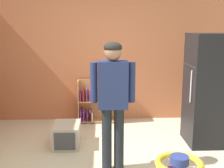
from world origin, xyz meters
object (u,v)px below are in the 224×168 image
object	(u,v)px
bookshelf	(96,104)
standing_person	(113,94)
pet_carrier	(67,135)
refrigerator	(210,90)
baby_walker	(179,168)

from	to	relation	value
bookshelf	standing_person	size ratio (longest dim) A/B	0.50
bookshelf	pet_carrier	world-z (taller)	bookshelf
bookshelf	pet_carrier	distance (m)	1.27
refrigerator	standing_person	size ratio (longest dim) A/B	1.05
bookshelf	baby_walker	bearing A→B (deg)	-65.03
standing_person	baby_walker	size ratio (longest dim) A/B	2.82
refrigerator	standing_person	xyz separation A→B (m)	(-1.59, -0.86, 0.15)
baby_walker	pet_carrier	world-z (taller)	pet_carrier
pet_carrier	baby_walker	bearing A→B (deg)	-36.46
baby_walker	pet_carrier	bearing A→B (deg)	143.54
refrigerator	baby_walker	xyz separation A→B (m)	(-0.78, -1.17, -0.73)
bookshelf	baby_walker	world-z (taller)	bookshelf
refrigerator	bookshelf	world-z (taller)	refrigerator
refrigerator	bookshelf	size ratio (longest dim) A/B	2.09
pet_carrier	bookshelf	bearing A→B (deg)	69.32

